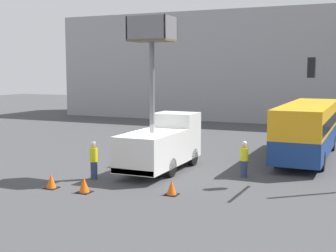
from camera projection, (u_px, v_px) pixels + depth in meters
ground_plane at (148, 173)px, 23.24m from camera, size 120.00×120.00×0.00m
building_backdrop_far at (269, 67)px, 48.73m from camera, size 44.00×10.00×10.96m
utility_truck at (162, 141)px, 23.65m from camera, size 2.20×6.03×7.59m
city_bus at (308, 127)px, 27.04m from camera, size 2.57×10.70×3.17m
road_worker_near_truck at (94, 160)px, 21.90m from camera, size 0.38×0.38×1.83m
road_worker_directing at (244, 159)px, 22.31m from camera, size 0.38×0.38×1.75m
traffic_cone_near_truck at (84, 185)px, 19.54m from camera, size 0.58×0.58×0.67m
traffic_cone_mid_road at (172, 188)px, 19.17m from camera, size 0.54×0.54×0.61m
traffic_cone_far_side at (51, 182)px, 20.25m from camera, size 0.56×0.56×0.64m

